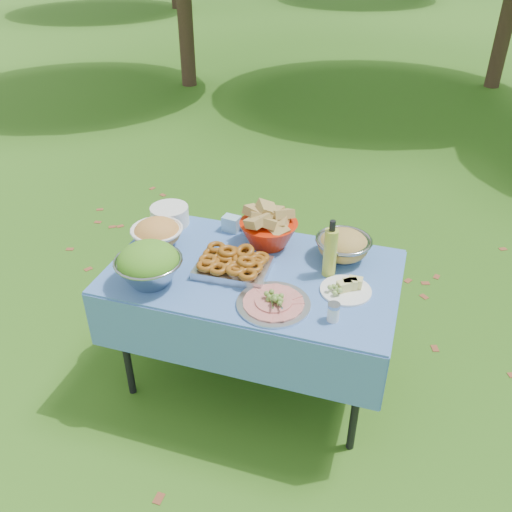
{
  "coord_description": "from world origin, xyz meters",
  "views": [
    {
      "loc": [
        0.7,
        -2.17,
        2.34
      ],
      "look_at": [
        0.01,
        0.0,
        0.85
      ],
      "focal_mm": 38.0,
      "sensor_mm": 36.0,
      "label": 1
    }
  ],
  "objects": [
    {
      "name": "ground",
      "position": [
        0.0,
        0.0,
        0.0
      ],
      "size": [
        80.0,
        80.0,
        0.0
      ],
      "primitive_type": "plane",
      "color": "#143309",
      "rests_on": "ground"
    },
    {
      "name": "pasta_bowl_white",
      "position": [
        -0.57,
        0.07,
        0.84
      ],
      "size": [
        0.31,
        0.31,
        0.15
      ],
      "primitive_type": null,
      "rotation": [
        0.0,
        0.0,
        0.12
      ],
      "color": "white",
      "rests_on": "picnic_table"
    },
    {
      "name": "shaker",
      "position": [
        0.46,
        -0.27,
        0.81
      ],
      "size": [
        0.07,
        0.07,
        0.09
      ],
      "primitive_type": "cylinder",
      "rotation": [
        0.0,
        0.0,
        0.24
      ],
      "color": "silver",
      "rests_on": "picnic_table"
    },
    {
      "name": "bread_bowl",
      "position": [
        0.0,
        0.26,
        0.87
      ],
      "size": [
        0.41,
        0.41,
        0.21
      ],
      "primitive_type": null,
      "rotation": [
        0.0,
        0.0,
        0.36
      ],
      "color": "red",
      "rests_on": "picnic_table"
    },
    {
      "name": "sanitizer_bottle",
      "position": [
        -0.14,
        0.39,
        0.83
      ],
      "size": [
        0.06,
        0.06,
        0.14
      ],
      "primitive_type": "cylinder",
      "rotation": [
        0.0,
        0.0,
        0.19
      ],
      "color": "pink",
      "rests_on": "picnic_table"
    },
    {
      "name": "pasta_bowl_steel",
      "position": [
        0.41,
        0.26,
        0.84
      ],
      "size": [
        0.36,
        0.36,
        0.15
      ],
      "primitive_type": null,
      "rotation": [
        0.0,
        0.0,
        -0.28
      ],
      "color": "#979B9F",
      "rests_on": "picnic_table"
    },
    {
      "name": "plate_stack",
      "position": [
        -0.61,
        0.31,
        0.82
      ],
      "size": [
        0.29,
        0.29,
        0.11
      ],
      "primitive_type": "cylinder",
      "rotation": [
        0.0,
        0.0,
        0.4
      ],
      "color": "white",
      "rests_on": "picnic_table"
    },
    {
      "name": "picnic_table",
      "position": [
        0.0,
        0.0,
        0.38
      ],
      "size": [
        1.46,
        0.86,
        0.76
      ],
      "primitive_type": "cube",
      "color": "#84B9FF",
      "rests_on": "ground"
    },
    {
      "name": "fried_tray",
      "position": [
        -0.09,
        -0.04,
        0.8
      ],
      "size": [
        0.38,
        0.27,
        0.09
      ],
      "primitive_type": "cube",
      "rotation": [
        0.0,
        0.0,
        0.04
      ],
      "color": "#B3B3B8",
      "rests_on": "picnic_table"
    },
    {
      "name": "salad_bowl",
      "position": [
        -0.45,
        -0.26,
        0.87
      ],
      "size": [
        0.42,
        0.42,
        0.21
      ],
      "primitive_type": null,
      "rotation": [
        0.0,
        0.0,
        0.37
      ],
      "color": "#979B9F",
      "rests_on": "picnic_table"
    },
    {
      "name": "oil_bottle",
      "position": [
        0.37,
        0.08,
        0.91
      ],
      "size": [
        0.08,
        0.08,
        0.31
      ],
      "primitive_type": "cylinder",
      "rotation": [
        0.0,
        0.0,
        0.16
      ],
      "color": "#AFBB39",
      "rests_on": "picnic_table"
    },
    {
      "name": "wipes_box",
      "position": [
        -0.24,
        0.35,
        0.8
      ],
      "size": [
        0.1,
        0.08,
        0.09
      ],
      "primitive_type": "cube",
      "rotation": [
        0.0,
        0.0,
        -0.14
      ],
      "color": "#8EC4E4",
      "rests_on": "picnic_table"
    },
    {
      "name": "cheese_plate",
      "position": [
        0.48,
        -0.04,
        0.79
      ],
      "size": [
        0.29,
        0.29,
        0.07
      ],
      "primitive_type": "cylinder",
      "rotation": [
        0.0,
        0.0,
        -0.16
      ],
      "color": "white",
      "rests_on": "picnic_table"
    },
    {
      "name": "charcuterie_platter",
      "position": [
        0.18,
        -0.25,
        0.8
      ],
      "size": [
        0.36,
        0.36,
        0.08
      ],
      "primitive_type": "cylinder",
      "rotation": [
        0.0,
        0.0,
        0.03
      ],
      "color": "silver",
      "rests_on": "picnic_table"
    }
  ]
}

